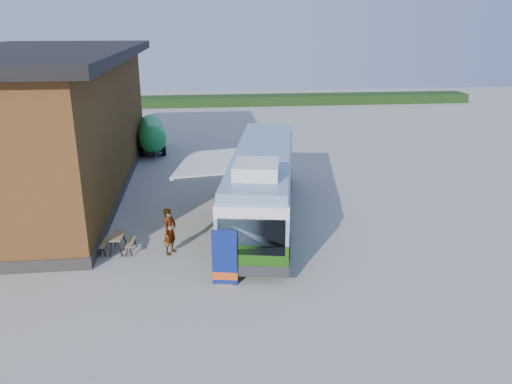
{
  "coord_description": "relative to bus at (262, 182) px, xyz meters",
  "views": [
    {
      "loc": [
        -2.2,
        -17.28,
        8.81
      ],
      "look_at": [
        0.18,
        4.16,
        1.4
      ],
      "focal_mm": 35.0,
      "sensor_mm": 36.0,
      "label": 1
    }
  ],
  "objects": [
    {
      "name": "ground",
      "position": [
        -0.49,
        -4.27,
        -1.83
      ],
      "size": [
        100.0,
        100.0,
        0.0
      ],
      "primitive_type": "plane",
      "color": "#BCB7AD",
      "rests_on": "ground"
    },
    {
      "name": "picnic_table",
      "position": [
        -6.19,
        -2.82,
        -1.3
      ],
      "size": [
        1.33,
        1.2,
        0.72
      ],
      "rotation": [
        0.0,
        0.0,
        -0.07
      ],
      "color": "tan",
      "rests_on": "ground"
    },
    {
      "name": "banner",
      "position": [
        -2.06,
        -5.94,
        -0.98
      ],
      "size": [
        0.9,
        0.29,
        2.08
      ],
      "rotation": [
        0.0,
        0.0,
        -0.18
      ],
      "color": "navy",
      "rests_on": "ground"
    },
    {
      "name": "hedge",
      "position": [
        7.51,
        33.73,
        -1.33
      ],
      "size": [
        40.0,
        3.0,
        1.0
      ],
      "primitive_type": "cube",
      "color": "#264419",
      "rests_on": "ground"
    },
    {
      "name": "slurry_tanker",
      "position": [
        -6.19,
        13.58,
        -0.51
      ],
      "size": [
        2.3,
        6.18,
        2.29
      ],
      "rotation": [
        0.0,
        0.0,
        0.12
      ],
      "color": "green",
      "rests_on": "ground"
    },
    {
      "name": "person_a",
      "position": [
        -4.08,
        -3.17,
        -0.88
      ],
      "size": [
        0.75,
        0.83,
        1.9
      ],
      "primitive_type": "imported",
      "rotation": [
        0.0,
        0.0,
        1.01
      ],
      "color": "#999999",
      "rests_on": "ground"
    },
    {
      "name": "bus",
      "position": [
        0.0,
        0.0,
        0.0
      ],
      "size": [
        4.89,
        12.76,
        3.84
      ],
      "rotation": [
        0.0,
        0.0,
        -0.18
      ],
      "color": "#316911",
      "rests_on": "ground"
    },
    {
      "name": "barn",
      "position": [
        -10.99,
        5.73,
        1.76
      ],
      "size": [
        9.6,
        21.2,
        7.5
      ],
      "color": "brown",
      "rests_on": "ground"
    },
    {
      "name": "person_b",
      "position": [
        -0.68,
        -0.21,
        -0.98
      ],
      "size": [
        0.98,
        1.04,
        1.7
      ],
      "primitive_type": "imported",
      "rotation": [
        0.0,
        0.0,
        -2.13
      ],
      "color": "#999999",
      "rests_on": "ground"
    },
    {
      "name": "awning",
      "position": [
        -2.16,
        -0.14,
        0.96
      ],
      "size": [
        3.51,
        4.86,
        0.53
      ],
      "rotation": [
        0.0,
        0.0,
        -0.18
      ],
      "color": "white",
      "rests_on": "ground"
    }
  ]
}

